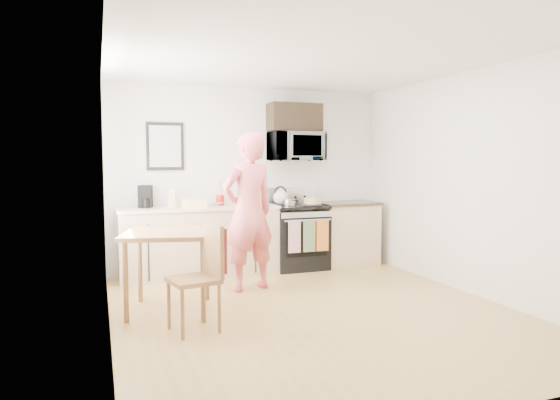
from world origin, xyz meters
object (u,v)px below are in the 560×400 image
object	(u,v)px
range	(298,238)
chair	(207,262)
cake	(312,202)
microwave	(296,147)
person	(248,211)
dining_table	(169,240)

from	to	relation	value
range	chair	distance (m)	2.79
cake	chair	bearing A→B (deg)	-134.05
microwave	cake	size ratio (longest dim) A/B	2.46
cake	range	bearing A→B (deg)	138.38
range	chair	world-z (taller)	range
chair	microwave	bearing A→B (deg)	39.87
microwave	cake	world-z (taller)	microwave
range	chair	xyz separation A→B (m)	(-1.77, -2.14, 0.19)
range	person	xyz separation A→B (m)	(-1.01, -0.91, 0.51)
range	chair	size ratio (longest dim) A/B	1.19
microwave	person	xyz separation A→B (m)	(-1.01, -1.01, -0.81)
chair	cake	world-z (taller)	cake
dining_table	cake	size ratio (longest dim) A/B	3.05
range	dining_table	xyz separation A→B (m)	(-2.03, -1.46, 0.30)
dining_table	cake	xyz separation A→B (m)	(2.19, 1.31, 0.24)
dining_table	chair	bearing A→B (deg)	-69.50
microwave	dining_table	size ratio (longest dim) A/B	0.81
person	cake	distance (m)	1.40
microwave	dining_table	xyz separation A→B (m)	(-2.03, -1.56, -1.02)
microwave	person	bearing A→B (deg)	-134.98
person	dining_table	size ratio (longest dim) A/B	2.02
range	person	bearing A→B (deg)	-138.09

